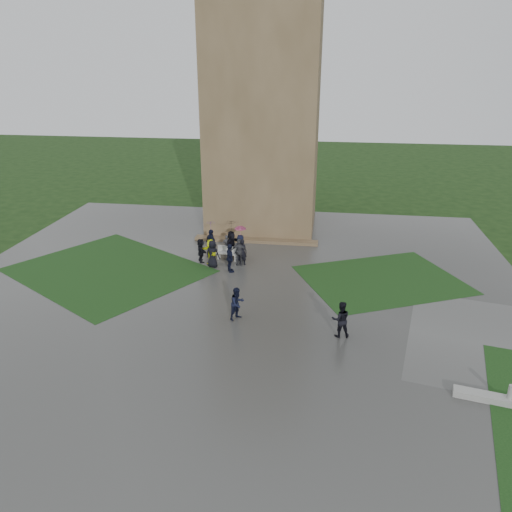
# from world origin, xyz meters

# --- Properties ---
(ground) EXTENTS (120.00, 120.00, 0.00)m
(ground) POSITION_xyz_m (0.00, 0.00, 0.00)
(ground) COLOR black
(plaza) EXTENTS (34.00, 34.00, 0.02)m
(plaza) POSITION_xyz_m (0.00, 2.00, 0.01)
(plaza) COLOR #373734
(plaza) RESTS_ON ground
(lawn_inset_left) EXTENTS (14.10, 13.46, 0.01)m
(lawn_inset_left) POSITION_xyz_m (-8.50, 4.00, 0.03)
(lawn_inset_left) COLOR #143312
(lawn_inset_left) RESTS_ON plaza
(lawn_inset_right) EXTENTS (11.12, 10.15, 0.01)m
(lawn_inset_right) POSITION_xyz_m (8.50, 5.00, 0.03)
(lawn_inset_right) COLOR #143312
(lawn_inset_right) RESTS_ON plaza
(tower) EXTENTS (8.00, 8.00, 18.00)m
(tower) POSITION_xyz_m (0.00, 15.00, 9.00)
(tower) COLOR brown
(tower) RESTS_ON ground
(tower_plinth) EXTENTS (9.00, 0.80, 0.22)m
(tower_plinth) POSITION_xyz_m (0.00, 10.60, 0.13)
(tower_plinth) COLOR brown
(tower_plinth) RESTS_ON plaza
(bench) EXTENTS (1.58, 0.73, 0.88)m
(bench) POSITION_xyz_m (-1.36, 6.96, 0.47)
(bench) COLOR #B7B6B2
(bench) RESTS_ON plaza
(visitor_cluster) EXTENTS (3.66, 4.16, 2.50)m
(visitor_cluster) POSITION_xyz_m (-1.60, 6.55, 1.08)
(visitor_cluster) COLOR black
(visitor_cluster) RESTS_ON plaza
(pedestrian_mid) EXTENTS (0.90, 0.96, 1.73)m
(pedestrian_mid) POSITION_xyz_m (0.73, -1.03, 0.88)
(pedestrian_mid) COLOR black
(pedestrian_mid) RESTS_ON plaza
(pedestrian_near) EXTENTS (0.96, 0.65, 1.81)m
(pedestrian_near) POSITION_xyz_m (5.90, -2.04, 0.93)
(pedestrian_near) COLOR black
(pedestrian_near) RESTS_ON plaza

